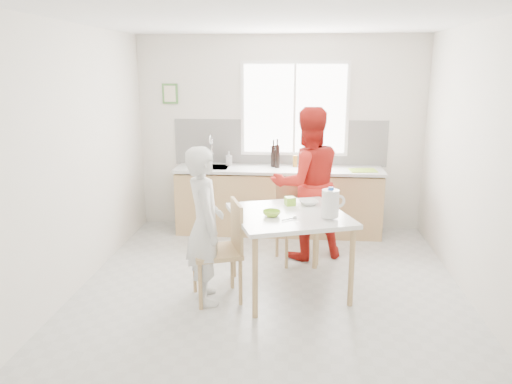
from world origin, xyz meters
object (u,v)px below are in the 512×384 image
(wine_bottle_a, at_px, (277,156))
(wine_bottle_b, at_px, (273,156))
(chair_far, at_px, (295,217))
(person_red, at_px, (307,184))
(chair_left, at_px, (224,246))
(person_white, at_px, (205,226))
(dining_table, at_px, (289,221))
(bowl_white, at_px, (309,202))
(milk_jug, at_px, (331,203))
(bowl_green, at_px, (272,213))

(wine_bottle_a, bearing_deg, wine_bottle_b, 131.81)
(chair_far, xyz_separation_m, person_red, (0.13, 0.11, 0.39))
(chair_left, bearing_deg, wine_bottle_b, 151.03)
(wine_bottle_b, bearing_deg, person_white, -103.47)
(dining_table, bearing_deg, wine_bottle_a, 96.28)
(chair_far, xyz_separation_m, bowl_white, (0.14, -0.56, 0.34))
(bowl_white, bearing_deg, milk_jug, -67.93)
(person_red, xyz_separation_m, bowl_green, (-0.36, -1.11, -0.05))
(chair_far, distance_m, wine_bottle_a, 1.19)
(bowl_white, bearing_deg, wine_bottle_a, 104.56)
(person_white, xyz_separation_m, person_red, (1.00, 1.29, 0.14))
(chair_far, height_order, bowl_green, chair_far)
(person_white, bearing_deg, bowl_green, -94.35)
(dining_table, xyz_separation_m, chair_left, (-0.64, -0.22, -0.20))
(chair_far, relative_size, person_white, 0.61)
(chair_left, xyz_separation_m, bowl_green, (0.46, 0.11, 0.32))
(person_red, relative_size, wine_bottle_a, 5.70)
(person_white, bearing_deg, chair_left, -90.00)
(milk_jug, relative_size, wine_bottle_b, 0.98)
(dining_table, xyz_separation_m, wine_bottle_a, (-0.21, 1.92, 0.33))
(person_white, relative_size, bowl_white, 7.76)
(chair_left, height_order, wine_bottle_a, wine_bottle_a)
(person_red, bearing_deg, person_white, 32.68)
(person_white, xyz_separation_m, wine_bottle_b, (0.54, 2.26, 0.29))
(chair_left, xyz_separation_m, person_red, (0.83, 1.22, 0.36))
(person_red, distance_m, wine_bottle_a, 1.01)
(chair_left, height_order, bowl_green, chair_left)
(dining_table, bearing_deg, person_red, 79.20)
(bowl_white, xyz_separation_m, wine_bottle_b, (-0.47, 1.64, 0.21))
(bowl_green, distance_m, wine_bottle_b, 2.10)
(chair_left, distance_m, wine_bottle_b, 2.29)
(bowl_green, xyz_separation_m, milk_jug, (0.57, -0.04, 0.13))
(dining_table, xyz_separation_m, person_red, (0.19, 1.00, 0.16))
(bowl_white, bearing_deg, chair_far, 104.46)
(wine_bottle_b, bearing_deg, bowl_green, -87.40)
(chair_far, bearing_deg, chair_left, -141.26)
(chair_left, height_order, chair_far, chair_left)
(person_white, relative_size, milk_jug, 5.29)
(dining_table, distance_m, wine_bottle_b, 2.02)
(dining_table, relative_size, milk_jug, 4.73)
(chair_left, xyz_separation_m, bowl_white, (0.84, 0.56, 0.32))
(milk_jug, bearing_deg, bowl_green, 156.17)
(chair_far, bearing_deg, bowl_green, -122.24)
(bowl_green, relative_size, bowl_white, 0.88)
(chair_far, height_order, wine_bottle_a, wine_bottle_a)
(bowl_green, relative_size, wine_bottle_b, 0.59)
(wine_bottle_b, bearing_deg, dining_table, -82.31)
(chair_far, distance_m, person_red, 0.42)
(bowl_white, relative_size, wine_bottle_b, 0.67)
(dining_table, distance_m, person_white, 0.86)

